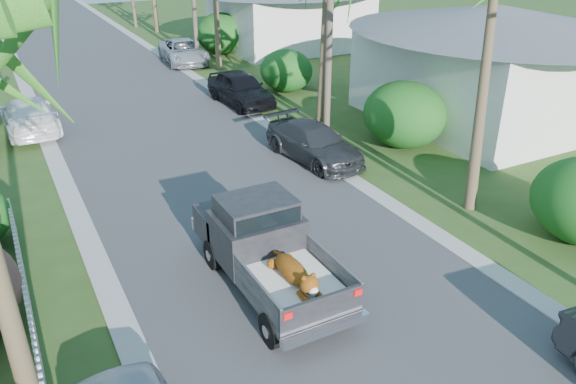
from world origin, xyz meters
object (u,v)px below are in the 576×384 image
pickup_truck (262,243)px  parked_car_rd (184,52)px  parked_car_lf (29,115)px  house_right_near (488,68)px  parked_car_rf (240,89)px  house_right_far (289,15)px  parked_car_rm (314,143)px  utility_pole_b (330,20)px

pickup_truck → parked_car_rd: pickup_truck is taller
pickup_truck → parked_car_lf: pickup_truck is taller
parked_car_rd → house_right_near: house_right_near is taller
parked_car_rf → house_right_far: size_ratio=0.50×
pickup_truck → parked_car_rf: (5.36, 13.55, -0.24)m
house_right_far → parked_car_rm: bearing=-115.6°
pickup_truck → parked_car_lf: bearing=105.3°
parked_car_rm → house_right_far: 20.72m
pickup_truck → parked_car_rm: bearing=50.6°
parked_car_rm → house_right_far: size_ratio=0.49×
parked_car_rm → pickup_truck: bearing=-135.7°
pickup_truck → parked_car_rd: bearing=76.0°
pickup_truck → house_right_near: 15.41m
parked_car_rm → parked_car_lf: bearing=131.1°
pickup_truck → house_right_far: 28.28m
pickup_truck → parked_car_rd: 23.79m
parked_car_rf → utility_pole_b: size_ratio=0.50×
parked_car_rm → utility_pole_b: (1.54, 1.64, 3.95)m
house_right_near → utility_pole_b: utility_pole_b is taller
parked_car_rf → utility_pole_b: 7.15m
house_right_near → pickup_truck: bearing=-154.5°
parked_car_rm → house_right_near: bearing=-2.2°
parked_car_rf → parked_car_rm: bearing=-95.9°
pickup_truck → house_right_near: (13.86, 6.62, 1.21)m
pickup_truck → house_right_near: size_ratio=0.57×
house_right_near → parked_car_lf: bearing=157.2°
parked_car_rd → utility_pole_b: (0.71, -15.46, 3.90)m
parked_car_rm → utility_pole_b: utility_pole_b is taller
parked_car_rm → house_right_near: size_ratio=0.49×
pickup_truck → parked_car_rf: 14.58m
parked_car_rd → house_right_far: (8.11, 1.54, 1.42)m
parked_car_rm → parked_car_rd: size_ratio=0.88×
parked_car_rf → parked_car_lf: parked_car_rf is taller
parked_car_rf → parked_car_lf: bearing=174.2°
pickup_truck → house_right_near: house_right_near is taller
house_right_far → utility_pole_b: bearing=-113.5°
parked_car_rf → parked_car_rd: size_ratio=0.90×
parked_car_rm → parked_car_lf: parked_car_lf is taller
utility_pole_b → house_right_near: bearing=-7.7°
parked_car_rm → parked_car_lf: 11.92m
parked_car_rd → parked_car_lf: bearing=-131.2°
parked_car_lf → house_right_near: (17.70, -7.44, 1.51)m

